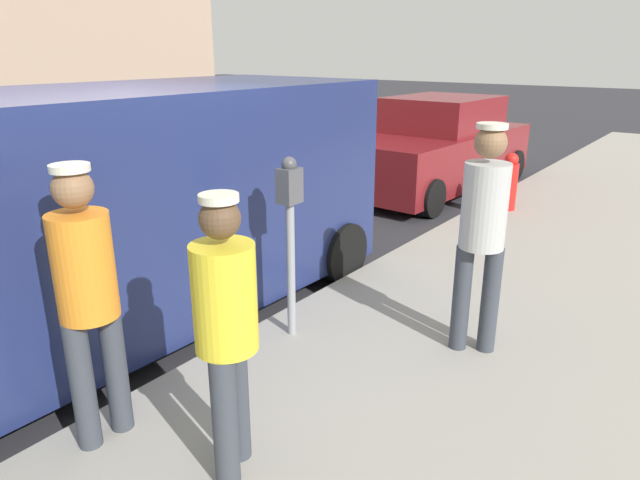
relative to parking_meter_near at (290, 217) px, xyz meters
The scene contains 8 objects.
ground_plane 1.96m from the parking_meter_near, 149.87° to the right, with size 80.00×80.00×0.00m, color #2D2D33.
parking_meter_near is the anchor object (origin of this frame).
pedestrian_in_yellow 1.67m from the parking_meter_near, 62.10° to the right, with size 0.34×0.34×1.63m.
pedestrian_in_orange 1.75m from the parking_meter_near, 92.21° to the right, with size 0.34×0.36×1.73m.
pedestrian_in_gray 1.49m from the parking_meter_near, 26.71° to the left, with size 0.34×0.34×1.81m.
parked_van 1.61m from the parking_meter_near, 159.20° to the right, with size 2.22×5.24×2.15m.
parked_sedan_ahead 6.36m from the parking_meter_near, 105.16° to the left, with size 2.11×4.47×1.65m.
fire_hydrant 5.03m from the parking_meter_near, 88.85° to the left, with size 0.24×0.24×0.86m.
Camera 1 is at (4.14, -2.55, 2.46)m, focal length 31.78 mm.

